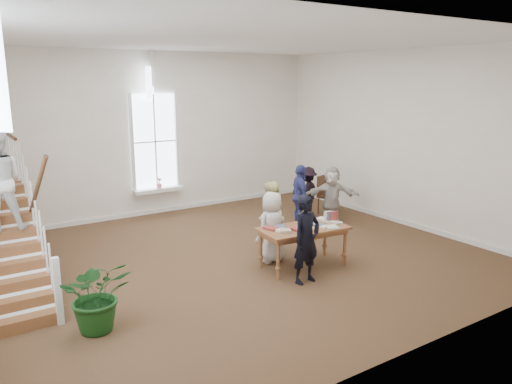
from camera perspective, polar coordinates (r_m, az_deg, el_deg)
ground at (r=10.76m, az=-1.93°, el=-7.60°), size 10.00×10.00×0.00m
room_shell at (r=14.42m, az=-11.10°, el=-0.87°), size 10.49×10.00×10.00m
staircase at (r=9.64m, az=-27.14°, el=-1.39°), size 1.10×4.10×2.92m
library_table at (r=10.12m, az=5.45°, el=-4.50°), size 1.85×1.05×0.90m
police_officer at (r=9.34m, az=5.78°, el=-5.41°), size 0.65×0.46×1.68m
elderly_woman at (r=10.38m, az=1.84°, el=-4.02°), size 0.79×0.57×1.49m
person_yellow at (r=10.92m, az=1.62°, el=-2.90°), size 0.95×0.87×1.59m
woman_cluster_a at (r=12.82m, az=5.05°, el=-0.48°), size 0.71×1.03×1.63m
woman_cluster_b at (r=13.55m, az=5.86°, el=-0.16°), size 1.08×0.89×1.45m
woman_cluster_c at (r=13.25m, az=8.64°, el=-0.37°), size 1.41×1.21×1.53m
floor_plant at (r=8.03m, az=-17.66°, el=-11.11°), size 1.20×1.10×1.15m
side_chair at (r=14.26m, az=7.90°, el=-0.02°), size 0.60×0.60×1.09m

